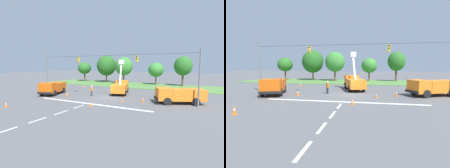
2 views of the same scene
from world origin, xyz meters
The scene contains 20 objects.
ground_plane centered at (0.00, 0.00, 0.00)m, with size 200.00×200.00×0.00m, color #565659.
grass_verge centered at (0.00, 18.00, 0.05)m, with size 56.00×12.00×0.10m, color #517F3D.
lane_markings centered at (0.00, -6.23, 0.00)m, with size 17.60×15.25×0.01m.
signal_gantry centered at (-0.04, 0.00, 4.25)m, with size 26.20×0.33×7.20m.
tree_far_west centered at (-19.99, 20.83, 4.14)m, with size 4.04×4.26×6.01m.
tree_west centered at (-12.29, 21.23, 4.92)m, with size 5.58×5.92×7.87m.
tree_centre centered at (-6.00, 19.65, 4.76)m, with size 4.89×4.17×7.24m.
tree_east centered at (2.34, 21.26, 3.90)m, with size 3.85×4.24×5.75m.
tree_far_east centered at (8.79, 21.19, 4.87)m, with size 4.15×3.73×7.19m.
utility_truck_bucket_lift centered at (0.25, 4.68, 1.33)m, with size 4.13×6.82×6.09m.
utility_truck_support_near centered at (10.66, 1.07, 1.22)m, with size 6.70×4.85×2.10m.
utility_truck_support_far centered at (-9.90, -1.64, 1.22)m, with size 4.35×6.34×2.19m.
road_worker centered at (-2.97, 0.29, 1.00)m, with size 0.51×0.47×1.77m.
traffic_cone_foreground_left centered at (10.14, 4.41, 0.36)m, with size 0.36×0.36×0.74m.
traffic_cone_foreground_right centered at (6.07, -0.27, 0.37)m, with size 0.36×0.36×0.75m.
traffic_cone_mid_left centered at (1.16, -5.89, 0.32)m, with size 0.36×0.36×0.66m.
traffic_cone_mid_right centered at (3.56, -1.76, 0.28)m, with size 0.36×0.36×0.60m.
traffic_cone_near_bucket centered at (-10.02, 7.46, 0.37)m, with size 0.36×0.36×0.75m.
traffic_cone_lane_edge_a centered at (-7.64, -11.21, 0.36)m, with size 0.36×0.36×0.72m.
traffic_cone_lane_edge_b centered at (-6.35, -1.97, 0.37)m, with size 0.36×0.36×0.75m.
Camera 2 is at (2.99, -22.92, 3.87)m, focal length 28.00 mm.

